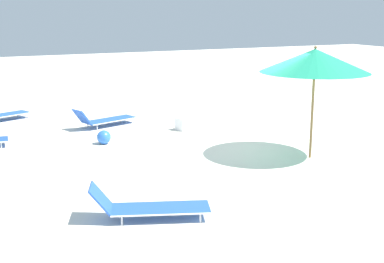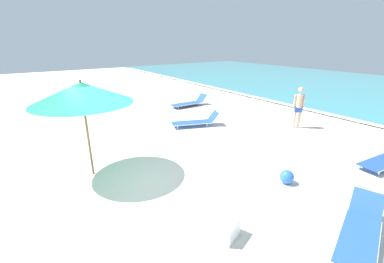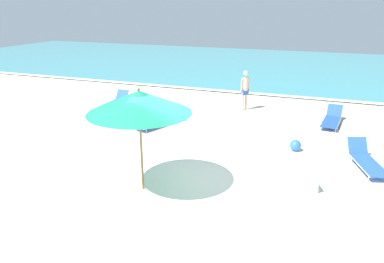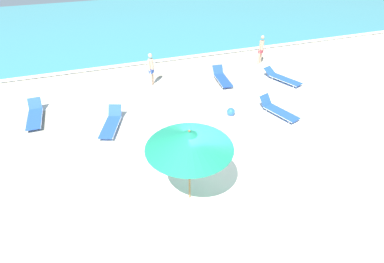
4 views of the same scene
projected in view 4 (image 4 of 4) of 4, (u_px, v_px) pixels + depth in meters
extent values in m
cube|color=silver|center=(213.00, 174.00, 10.68)|extent=(60.00, 60.00, 0.16)
cube|color=#B8AE96|center=(153.00, 71.00, 17.81)|extent=(57.00, 2.20, 0.00)
cube|color=#B8AE96|center=(19.00, 124.00, 13.14)|extent=(3.06, 1.79, 0.00)
cube|color=#B8AE96|center=(226.00, 78.00, 16.96)|extent=(2.74, 1.75, 0.00)
cube|color=#B8AE96|center=(324.00, 74.00, 17.41)|extent=(2.04, 1.24, 0.00)
cube|color=teal|center=(125.00, 22.00, 26.26)|extent=(60.00, 19.43, 0.06)
cube|color=white|center=(148.00, 62.00, 18.79)|extent=(56.00, 0.44, 0.01)
cylinder|color=olive|center=(190.00, 171.00, 9.03)|extent=(0.06, 0.06, 2.33)
cone|color=#1E936B|center=(189.00, 140.00, 8.36)|extent=(2.55, 2.55, 0.55)
cylinder|color=#166E50|center=(189.00, 147.00, 8.51)|extent=(2.48, 2.48, 0.01)
sphere|color=olive|center=(189.00, 131.00, 8.19)|extent=(0.07, 0.07, 0.07)
cube|color=blue|center=(110.00, 127.00, 12.68)|extent=(1.14, 1.78, 0.03)
cylinder|color=silver|center=(103.00, 127.00, 12.68)|extent=(0.61, 1.58, 0.03)
cylinder|color=silver|center=(117.00, 127.00, 12.67)|extent=(0.61, 1.58, 0.03)
cube|color=blue|center=(115.00, 110.00, 13.38)|extent=(0.67, 0.54, 0.45)
cylinder|color=silver|center=(100.00, 138.00, 12.20)|extent=(0.03, 0.03, 0.16)
cylinder|color=silver|center=(113.00, 138.00, 12.20)|extent=(0.03, 0.03, 0.16)
cylinder|color=silver|center=(108.00, 120.00, 13.27)|extent=(0.03, 0.03, 0.16)
cylinder|color=silver|center=(120.00, 121.00, 13.26)|extent=(0.03, 0.03, 0.16)
cube|color=blue|center=(223.00, 80.00, 16.36)|extent=(0.76, 1.71, 0.03)
cylinder|color=silver|center=(218.00, 81.00, 16.31)|extent=(0.19, 1.65, 0.03)
cylinder|color=silver|center=(228.00, 80.00, 16.42)|extent=(0.19, 1.65, 0.03)
cube|color=blue|center=(218.00, 70.00, 17.04)|extent=(0.61, 0.44, 0.44)
cylinder|color=silver|center=(222.00, 88.00, 15.86)|extent=(0.03, 0.03, 0.16)
cylinder|color=silver|center=(232.00, 87.00, 15.96)|extent=(0.03, 0.03, 0.16)
cylinder|color=silver|center=(215.00, 78.00, 16.88)|extent=(0.03, 0.03, 0.16)
cylinder|color=silver|center=(224.00, 77.00, 16.98)|extent=(0.03, 0.03, 0.16)
cube|color=blue|center=(286.00, 80.00, 16.45)|extent=(1.22, 1.89, 0.03)
cylinder|color=silver|center=(282.00, 81.00, 16.29)|extent=(0.69, 1.68, 0.03)
cylinder|color=silver|center=(289.00, 78.00, 16.61)|extent=(0.69, 1.68, 0.03)
cube|color=blue|center=(269.00, 71.00, 17.06)|extent=(0.71, 0.65, 0.33)
cylinder|color=silver|center=(294.00, 87.00, 15.94)|extent=(0.03, 0.03, 0.16)
cylinder|color=silver|center=(299.00, 84.00, 16.21)|extent=(0.03, 0.03, 0.16)
cylinder|color=silver|center=(272.00, 78.00, 16.80)|extent=(0.03, 0.03, 0.16)
cylinder|color=silver|center=(278.00, 76.00, 17.07)|extent=(0.03, 0.03, 0.16)
cube|color=blue|center=(281.00, 113.00, 13.62)|extent=(1.08, 1.76, 0.03)
cylinder|color=silver|center=(277.00, 115.00, 13.47)|extent=(0.54, 1.58, 0.03)
cylinder|color=silver|center=(286.00, 111.00, 13.77)|extent=(0.54, 1.58, 0.03)
cube|color=blue|center=(266.00, 100.00, 14.13)|extent=(0.66, 0.51, 0.46)
cylinder|color=silver|center=(289.00, 123.00, 13.13)|extent=(0.03, 0.03, 0.16)
cylinder|color=silver|center=(296.00, 119.00, 13.38)|extent=(0.03, 0.03, 0.16)
cylinder|color=silver|center=(267.00, 110.00, 13.97)|extent=(0.03, 0.03, 0.16)
cylinder|color=silver|center=(274.00, 107.00, 14.22)|extent=(0.03, 0.03, 0.16)
cube|color=blue|center=(34.00, 119.00, 13.20)|extent=(0.61, 1.78, 0.03)
cylinder|color=silver|center=(27.00, 120.00, 13.12)|extent=(0.04, 1.78, 0.03)
cylinder|color=silver|center=(42.00, 118.00, 13.29)|extent=(0.04, 1.78, 0.03)
cube|color=blue|center=(35.00, 103.00, 13.90)|extent=(0.58, 0.38, 0.45)
cylinder|color=silver|center=(27.00, 130.00, 12.66)|extent=(0.03, 0.03, 0.16)
cylinder|color=silver|center=(40.00, 128.00, 12.80)|extent=(0.03, 0.03, 0.16)
cylinder|color=silver|center=(30.00, 114.00, 13.72)|extent=(0.03, 0.03, 0.16)
cylinder|color=silver|center=(42.00, 112.00, 13.86)|extent=(0.03, 0.03, 0.16)
cylinder|color=tan|center=(259.00, 57.00, 18.40)|extent=(0.11, 0.11, 0.90)
cylinder|color=tan|center=(261.00, 56.00, 18.52)|extent=(0.11, 0.11, 0.90)
cube|color=#D13D4C|center=(261.00, 51.00, 18.24)|extent=(0.35, 0.30, 0.24)
cylinder|color=tan|center=(262.00, 45.00, 18.04)|extent=(0.27, 0.27, 0.55)
cylinder|color=tan|center=(260.00, 46.00, 17.93)|extent=(0.08, 0.08, 0.55)
cylinder|color=tan|center=(263.00, 45.00, 18.16)|extent=(0.08, 0.08, 0.55)
sphere|color=tan|center=(263.00, 37.00, 17.76)|extent=(0.21, 0.21, 0.21)
cylinder|color=beige|center=(153.00, 76.00, 16.15)|extent=(0.11, 0.11, 0.90)
cylinder|color=beige|center=(151.00, 78.00, 16.00)|extent=(0.11, 0.11, 0.90)
cube|color=#2D51B2|center=(151.00, 71.00, 15.86)|extent=(0.33, 0.35, 0.24)
cylinder|color=beige|center=(151.00, 64.00, 15.66)|extent=(0.27, 0.27, 0.55)
cylinder|color=beige|center=(152.00, 63.00, 15.80)|extent=(0.08, 0.08, 0.55)
cylinder|color=beige|center=(149.00, 66.00, 15.52)|extent=(0.08, 0.08, 0.55)
sphere|color=beige|center=(150.00, 55.00, 15.38)|extent=(0.21, 0.21, 0.21)
sphere|color=blue|center=(231.00, 112.00, 13.68)|extent=(0.37, 0.37, 0.37)
cube|color=white|center=(273.00, 142.00, 11.83)|extent=(0.48, 0.57, 0.32)
cube|color=white|center=(274.00, 139.00, 11.72)|extent=(0.50, 0.59, 0.05)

